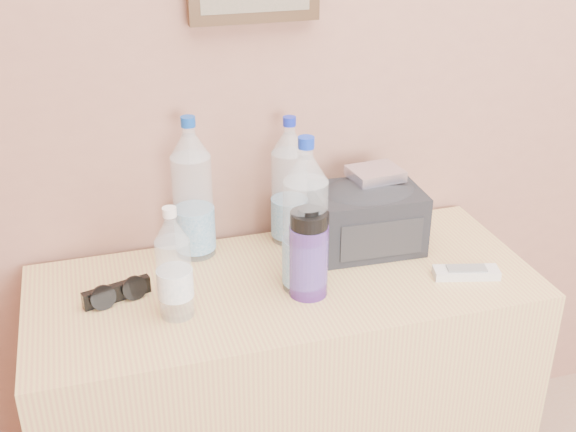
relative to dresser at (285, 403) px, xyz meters
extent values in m
cube|color=#A87C57|center=(0.00, 0.00, 0.00)|extent=(1.17, 0.49, 0.73)
cylinder|color=silver|center=(0.07, 0.19, 0.51)|extent=(0.09, 0.09, 0.29)
cylinder|color=#1123AF|center=(0.07, 0.19, 0.68)|extent=(0.03, 0.03, 0.02)
cylinder|color=silver|center=(-0.17, 0.19, 0.52)|extent=(0.10, 0.10, 0.31)
cylinder|color=#0F42A5|center=(-0.17, 0.19, 0.71)|extent=(0.03, 0.03, 0.02)
cylinder|color=white|center=(0.04, -0.04, 0.52)|extent=(0.10, 0.10, 0.32)
cylinder|color=#0F31B9|center=(0.04, -0.04, 0.72)|extent=(0.03, 0.03, 0.02)
cylinder|color=white|center=(-0.26, -0.06, 0.47)|extent=(0.07, 0.07, 0.22)
cylinder|color=silver|center=(-0.26, -0.06, 0.61)|extent=(0.03, 0.03, 0.02)
cylinder|color=#622FA9|center=(0.04, -0.07, 0.45)|extent=(0.09, 0.09, 0.17)
cylinder|color=black|center=(0.04, -0.07, 0.56)|extent=(0.08, 0.08, 0.04)
cube|color=white|center=(0.41, -0.10, 0.38)|extent=(0.16, 0.09, 0.02)
cube|color=white|center=(0.27, 0.12, 0.55)|extent=(0.13, 0.11, 0.03)
camera|label=1|loc=(-0.40, -1.37, 1.24)|focal=45.00mm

